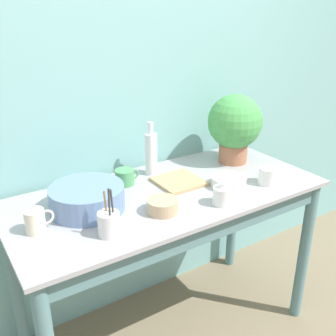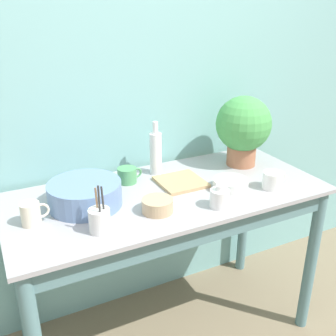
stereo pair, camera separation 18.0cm
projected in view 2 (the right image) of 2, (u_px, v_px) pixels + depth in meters
wall_back at (134, 103)px, 2.04m from camera, size 6.00×0.05×2.40m
counter_table at (171, 224)px, 1.89m from camera, size 1.50×0.68×0.86m
potted_plant at (243, 127)px, 2.08m from camera, size 0.29×0.29×0.38m
bowl_wash_large at (85, 194)px, 1.70m from camera, size 0.32×0.32×0.11m
bottle_tall at (156, 152)px, 2.01m from camera, size 0.06×0.06×0.28m
bottle_short at (220, 198)px, 1.69m from camera, size 0.09×0.09×0.10m
mug_cream at (31, 214)px, 1.56m from camera, size 0.11×0.08×0.09m
mug_green at (127, 175)px, 1.93m from camera, size 0.12×0.09×0.08m
mug_white at (273, 180)px, 1.87m from camera, size 0.13×0.10×0.08m
bowl_small_enamel_white at (231, 184)px, 1.87m from camera, size 0.17×0.17×0.05m
bowl_small_tan at (157, 205)px, 1.66m from camera, size 0.13×0.13×0.06m
utensil_cup at (100, 220)px, 1.51m from camera, size 0.08×0.08×0.20m
tray_board at (181, 182)px, 1.93m from camera, size 0.22×0.22×0.02m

